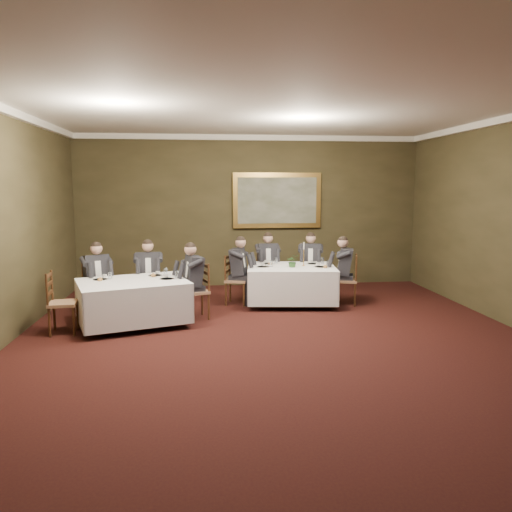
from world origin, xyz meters
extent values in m
plane|color=black|center=(0.00, 0.00, 0.00)|extent=(10.00, 10.00, 0.00)
cube|color=silver|center=(0.00, 0.00, 3.50)|extent=(8.00, 10.00, 0.10)
cube|color=#312B18|center=(0.00, 5.00, 1.75)|extent=(8.00, 0.10, 3.50)
cube|color=#312B18|center=(0.00, -5.00, 1.75)|extent=(8.00, 0.10, 3.50)
cube|color=white|center=(0.00, 4.95, 3.44)|extent=(8.00, 0.10, 0.12)
cube|color=#321E0D|center=(0.64, 2.93, 0.73)|extent=(1.78, 1.42, 0.04)
cube|color=white|center=(0.64, 2.93, 0.76)|extent=(1.85, 1.48, 0.02)
cube|color=white|center=(0.64, 2.93, 0.42)|extent=(1.87, 1.51, 0.65)
cube|color=#321E0D|center=(-2.28, 1.70, 0.73)|extent=(1.99, 1.72, 0.04)
cube|color=white|center=(-2.28, 1.70, 0.76)|extent=(2.06, 1.80, 0.02)
cube|color=white|center=(-2.28, 1.70, 0.42)|extent=(2.09, 1.82, 0.65)
cube|color=#8E6748|center=(0.27, 3.85, 0.48)|extent=(0.45, 0.43, 0.05)
cube|color=#321E0D|center=(0.27, 4.04, 0.73)|extent=(0.38, 0.04, 0.54)
cube|color=black|center=(0.27, 3.85, 0.86)|extent=(0.43, 0.32, 0.55)
sphere|color=tan|center=(0.27, 3.85, 1.24)|extent=(0.22, 0.22, 0.21)
cube|color=#8E6748|center=(1.20, 3.75, 0.48)|extent=(0.52, 0.51, 0.05)
cube|color=#321E0D|center=(1.24, 3.94, 0.73)|extent=(0.38, 0.12, 0.54)
cube|color=black|center=(1.20, 3.75, 0.86)|extent=(0.48, 0.40, 0.55)
sphere|color=tan|center=(1.20, 3.75, 1.24)|extent=(0.25, 0.25, 0.21)
cube|color=#8E6748|center=(-0.44, 3.05, 0.48)|extent=(0.53, 0.54, 0.05)
cube|color=#321E0D|center=(-0.62, 3.10, 0.73)|extent=(0.13, 0.37, 0.54)
cube|color=black|center=(-0.44, 3.05, 0.86)|extent=(0.41, 0.49, 0.55)
sphere|color=tan|center=(-0.44, 3.05, 1.24)|extent=(0.26, 0.26, 0.21)
cube|color=#8E6748|center=(1.72, 2.81, 0.48)|extent=(0.53, 0.54, 0.05)
cube|color=#321E0D|center=(1.90, 2.75, 0.73)|extent=(0.14, 0.37, 0.54)
cube|color=black|center=(1.72, 2.81, 0.86)|extent=(0.42, 0.49, 0.55)
sphere|color=tan|center=(1.72, 2.81, 1.24)|extent=(0.26, 0.26, 0.21)
cube|color=#8E6748|center=(-3.01, 2.39, 0.48)|extent=(0.58, 0.57, 0.05)
cube|color=#321E0D|center=(-3.10, 2.56, 0.73)|extent=(0.35, 0.20, 0.54)
cube|color=black|center=(-3.01, 2.39, 0.86)|extent=(0.51, 0.47, 0.55)
sphere|color=tan|center=(-3.01, 2.39, 1.24)|extent=(0.28, 0.28, 0.21)
cube|color=#8E6748|center=(-2.12, 2.69, 0.48)|extent=(0.47, 0.45, 0.05)
cube|color=#321E0D|center=(-2.13, 2.88, 0.73)|extent=(0.38, 0.06, 0.54)
cube|color=black|center=(-2.12, 2.69, 0.86)|extent=(0.44, 0.34, 0.55)
sphere|color=tan|center=(-2.12, 2.69, 1.24)|extent=(0.23, 0.23, 0.21)
cube|color=#8E6748|center=(-1.24, 2.05, 0.48)|extent=(0.53, 0.55, 0.05)
cube|color=#321E0D|center=(-1.06, 2.10, 0.73)|extent=(0.14, 0.37, 0.54)
cube|color=black|center=(-1.24, 2.05, 0.86)|extent=(0.42, 0.49, 0.55)
sphere|color=tan|center=(-1.24, 2.05, 1.24)|extent=(0.26, 0.26, 0.21)
cube|color=#8E6748|center=(-3.32, 1.35, 0.48)|extent=(0.46, 0.48, 0.05)
cube|color=#321E0D|center=(-3.51, 1.33, 0.73)|extent=(0.06, 0.38, 0.54)
imported|color=#2D5926|center=(0.64, 2.83, 0.89)|extent=(0.24, 0.21, 0.26)
cylinder|color=#C1893B|center=(0.89, 2.97, 0.78)|extent=(0.07, 0.07, 0.02)
cylinder|color=#C1893B|center=(0.89, 2.97, 0.95)|extent=(0.02, 0.02, 0.33)
cylinder|color=white|center=(0.89, 2.97, 1.18)|extent=(0.02, 0.02, 0.14)
cylinder|color=white|center=(0.22, 3.34, 0.77)|extent=(0.25, 0.25, 0.01)
cylinder|color=white|center=(0.22, 3.49, 0.80)|extent=(0.08, 0.08, 0.05)
cylinder|color=white|center=(0.39, 3.34, 0.83)|extent=(0.06, 0.06, 0.14)
cylinder|color=white|center=(-2.84, 1.90, 0.77)|extent=(0.25, 0.25, 0.01)
cylinder|color=white|center=(-2.84, 2.05, 0.80)|extent=(0.08, 0.08, 0.05)
cylinder|color=white|center=(-2.67, 1.90, 0.83)|extent=(0.06, 0.06, 0.14)
cube|color=gold|center=(0.64, 4.94, 2.01)|extent=(2.07, 0.08, 1.28)
cube|color=#464A31|center=(0.64, 4.90, 2.01)|extent=(1.85, 0.01, 1.06)
camera|label=1|loc=(-1.08, -6.67, 2.33)|focal=35.00mm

